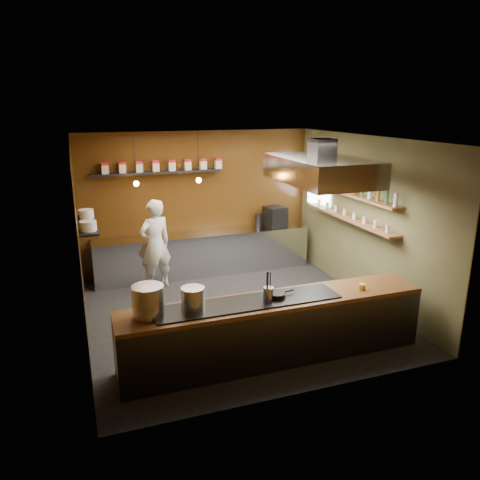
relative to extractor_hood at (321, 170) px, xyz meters
name	(u,v)px	position (x,y,z in m)	size (l,w,h in m)	color
floor	(237,313)	(-1.30, 0.40, -2.51)	(5.00, 5.00, 0.00)	black
back_wall	(199,202)	(-1.30, 2.90, -1.01)	(5.00, 5.00, 0.00)	#341C09
left_wall	(79,245)	(-3.80, 0.40, -1.01)	(5.00, 5.00, 0.00)	#341C09
right_wall	(366,219)	(1.20, 0.40, -1.01)	(5.00, 5.00, 0.00)	brown
ceiling	(237,139)	(-1.30, 0.40, 0.49)	(5.00, 5.00, 0.00)	silver
window_pane	(319,183)	(1.15, 2.10, -0.61)	(1.00, 1.00, 0.00)	white
prep_counter	(204,253)	(-1.30, 2.57, -2.06)	(4.60, 0.65, 0.90)	silver
pass_counter	(274,329)	(-1.30, -1.20, -2.04)	(4.40, 0.72, 0.94)	#38383D
tin_shelf	(157,172)	(-2.20, 2.76, -0.31)	(2.60, 0.26, 0.04)	black
plate_shelf	(88,225)	(-3.64, 1.40, -0.96)	(0.30, 1.40, 0.04)	black
bottle_shelf_upper	(351,194)	(1.04, 0.70, -0.59)	(0.26, 2.80, 0.04)	#8F5A39
bottle_shelf_lower	(349,218)	(1.04, 0.70, -1.06)	(0.26, 2.80, 0.04)	#8F5A39
extractor_hood	(321,170)	(0.00, 0.00, 0.00)	(1.20, 2.00, 0.72)	#38383D
pendant_left	(136,181)	(-2.70, 2.10, -0.35)	(0.10, 0.10, 0.95)	black
pendant_right	(199,178)	(-1.50, 2.10, -0.35)	(0.10, 0.10, 0.95)	black
storage_tins	(164,166)	(-2.05, 2.76, -0.17)	(2.43, 0.13, 0.22)	#BEAF9D
plate_stacks	(87,220)	(-3.64, 1.40, -0.86)	(0.26, 1.16, 0.16)	white
bottles	(351,186)	(1.04, 0.70, -0.45)	(0.06, 2.66, 0.24)	silver
wine_glasses	(349,214)	(1.04, 0.70, -0.97)	(0.07, 2.37, 0.13)	silver
stockpot_large	(148,301)	(-3.04, -1.17, -1.37)	(0.41, 0.41, 0.40)	#B7B9BE
stockpot_small	(193,298)	(-2.46, -1.16, -1.42)	(0.31, 0.31, 0.29)	silver
utensil_crock	(268,294)	(-1.42, -1.24, -1.47)	(0.15, 0.15, 0.19)	#B0B3B7
frying_pan	(277,295)	(-1.27, -1.19, -1.53)	(0.41, 0.25, 0.06)	black
butter_jar	(362,287)	(0.04, -1.30, -1.54)	(0.10, 0.10, 0.09)	yellow
espresso_machine	(275,216)	(0.38, 2.64, -1.39)	(0.43, 0.41, 0.43)	black
chef	(155,244)	(-2.41, 2.08, -1.61)	(0.65, 0.43, 1.79)	white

